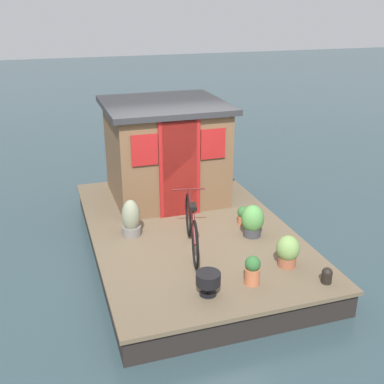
% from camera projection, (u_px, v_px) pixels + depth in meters
% --- Properties ---
extents(ground_plane, '(60.00, 60.00, 0.00)m').
position_uv_depth(ground_plane, '(188.00, 249.00, 8.18)').
color(ground_plane, '#2D4247').
extents(houseboat_deck, '(5.09, 3.20, 0.43)m').
position_uv_depth(houseboat_deck, '(188.00, 238.00, 8.10)').
color(houseboat_deck, brown).
rests_on(houseboat_deck, ground_plane).
extents(houseboat_cabin, '(2.09, 2.18, 1.82)m').
position_uv_depth(houseboat_cabin, '(165.00, 150.00, 8.93)').
color(houseboat_cabin, brown).
rests_on(houseboat_cabin, houseboat_deck).
extents(bicycle, '(1.66, 0.53, 0.83)m').
position_uv_depth(bicycle, '(192.00, 227.00, 7.14)').
color(bicycle, black).
rests_on(bicycle, houseboat_deck).
extents(potted_plant_geranium, '(0.33, 0.33, 0.46)m').
position_uv_depth(potted_plant_geranium, '(288.00, 251.00, 6.75)').
color(potted_plant_geranium, '#935138').
rests_on(potted_plant_geranium, houseboat_deck).
extents(potted_plant_mint, '(0.21, 0.21, 0.32)m').
position_uv_depth(potted_plant_mint, '(243.00, 215.00, 8.05)').
color(potted_plant_mint, '#B2603D').
rests_on(potted_plant_mint, houseboat_deck).
extents(potted_plant_fern, '(0.37, 0.37, 0.52)m').
position_uv_depth(potted_plant_fern, '(253.00, 221.00, 7.61)').
color(potted_plant_fern, '#38383D').
rests_on(potted_plant_fern, houseboat_deck).
extents(potted_plant_ivy, '(0.21, 0.21, 0.41)m').
position_uv_depth(potted_plant_ivy, '(252.00, 270.00, 6.33)').
color(potted_plant_ivy, '#B2603D').
rests_on(potted_plant_ivy, houseboat_deck).
extents(potted_plant_sage, '(0.31, 0.31, 0.61)m').
position_uv_depth(potted_plant_sage, '(131.00, 219.00, 7.63)').
color(potted_plant_sage, slate).
rests_on(potted_plant_sage, houseboat_deck).
extents(charcoal_grill, '(0.32, 0.32, 0.32)m').
position_uv_depth(charcoal_grill, '(208.00, 279.00, 6.09)').
color(charcoal_grill, black).
rests_on(charcoal_grill, houseboat_deck).
extents(mooring_bollard, '(0.15, 0.15, 0.23)m').
position_uv_depth(mooring_bollard, '(327.00, 275.00, 6.38)').
color(mooring_bollard, black).
rests_on(mooring_bollard, houseboat_deck).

